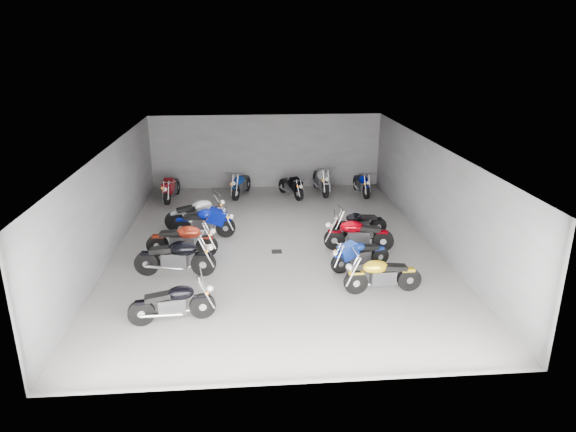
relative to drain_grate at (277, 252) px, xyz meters
name	(u,v)px	position (x,y,z in m)	size (l,w,h in m)	color
ground	(276,246)	(0.00, 0.50, -0.01)	(14.00, 14.00, 0.00)	gray
wall_back	(266,151)	(0.00, 7.50, 1.59)	(10.00, 0.10, 3.20)	slate
wall_left	(111,202)	(-5.00, 0.50, 1.59)	(0.10, 14.00, 3.20)	slate
wall_right	(433,194)	(5.00, 0.50, 1.59)	(0.10, 14.00, 3.20)	slate
ceiling	(275,146)	(0.00, 0.50, 3.21)	(10.00, 14.00, 0.04)	black
drain_grate	(277,252)	(0.00, 0.00, 0.00)	(0.32, 0.32, 0.01)	black
motorcycle_left_a	(173,303)	(-2.64, -3.95, 0.48)	(2.00, 0.50, 0.88)	black
motorcycle_left_c	(176,257)	(-2.88, -1.43, 0.54)	(2.28, 0.51, 1.00)	black
motorcycle_left_d	(183,240)	(-2.85, -0.09, 0.52)	(2.18, 0.51, 0.96)	black
motorcycle_left_e	(204,222)	(-2.32, 1.46, 0.51)	(2.14, 0.46, 0.94)	black
motorcycle_left_f	(197,213)	(-2.65, 2.43, 0.52)	(2.11, 0.82, 0.96)	black
motorcycle_right_b	(382,275)	(2.55, -2.89, 0.49)	(2.06, 0.42, 0.90)	black
motorcycle_right_c	(360,255)	(2.28, -1.46, 0.44)	(1.80, 0.71, 0.82)	black
motorcycle_right_d	(358,235)	(2.52, -0.07, 0.52)	(2.17, 0.52, 0.96)	black
motorcycle_right_e	(359,223)	(2.81, 1.11, 0.46)	(1.92, 0.53, 0.85)	black
motorcycle_back_a	(171,188)	(-3.97, 5.81, 0.50)	(0.49, 2.09, 0.92)	black
motorcycle_back_c	(241,184)	(-1.13, 6.15, 0.50)	(0.79, 2.04, 0.92)	black
motorcycle_back_d	(291,186)	(0.95, 5.84, 0.45)	(0.92, 1.79, 0.84)	black
motorcycle_back_e	(321,180)	(2.28, 6.35, 0.54)	(0.52, 2.30, 1.01)	black
motorcycle_back_f	(362,184)	(3.96, 5.94, 0.47)	(0.44, 1.99, 0.87)	black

